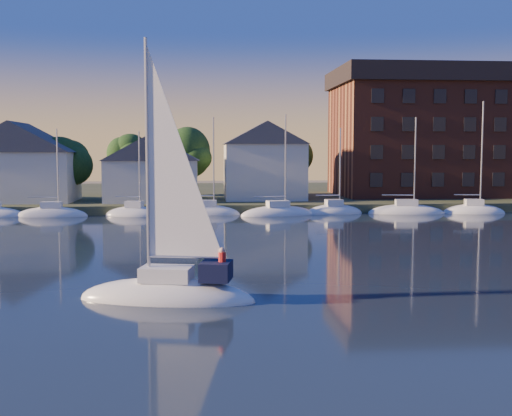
{
  "coord_description": "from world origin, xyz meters",
  "views": [
    {
      "loc": [
        -0.13,
        -22.21,
        7.27
      ],
      "look_at": [
        3.72,
        22.0,
        3.24
      ],
      "focal_mm": 45.0,
      "sensor_mm": 36.0,
      "label": 1
    }
  ],
  "objects": [
    {
      "name": "condo_block",
      "position": [
        34.0,
        64.95,
        9.79
      ],
      "size": [
        31.0,
        17.0,
        17.4
      ],
      "color": "brown",
      "rests_on": "shoreline_land"
    },
    {
      "name": "hero_sailboat",
      "position": [
        -1.65,
        8.56,
        0.58
      ],
      "size": [
        9.08,
        4.54,
        13.64
      ],
      "rotation": [
        0.0,
        0.0,
        2.93
      ],
      "color": "white",
      "rests_on": "ground"
    },
    {
      "name": "tree_line",
      "position": [
        2.0,
        63.0,
        7.18
      ],
      "size": [
        93.4,
        5.4,
        8.9
      ],
      "color": "#382519",
      "rests_on": "shoreline_land"
    },
    {
      "name": "shoreline_land",
      "position": [
        0.0,
        75.0,
        0.0
      ],
      "size": [
        160.0,
        50.0,
        2.0
      ],
      "primitive_type": "cube",
      "color": "#354025",
      "rests_on": "ground"
    },
    {
      "name": "wooden_dock",
      "position": [
        0.0,
        52.0,
        0.0
      ],
      "size": [
        120.0,
        3.0,
        1.0
      ],
      "primitive_type": "cube",
      "color": "brown",
      "rests_on": "ground"
    },
    {
      "name": "ground",
      "position": [
        0.0,
        0.0,
        0.0
      ],
      "size": [
        260.0,
        260.0,
        0.0
      ],
      "primitive_type": "plane",
      "color": "black",
      "rests_on": "ground"
    },
    {
      "name": "clubhouse_centre",
      "position": [
        -6.0,
        57.0,
        5.13
      ],
      "size": [
        11.55,
        8.4,
        8.08
      ],
      "color": "silver",
      "rests_on": "shoreline_land"
    },
    {
      "name": "moored_fleet",
      "position": [
        -4.0,
        49.0,
        0.1
      ],
      "size": [
        79.5,
        2.4,
        12.05
      ],
      "color": "white",
      "rests_on": "ground"
    },
    {
      "name": "clubhouse_west",
      "position": [
        -22.0,
        58.0,
        5.93
      ],
      "size": [
        13.65,
        9.45,
        9.64
      ],
      "color": "silver",
      "rests_on": "shoreline_land"
    },
    {
      "name": "clubhouse_east",
      "position": [
        8.0,
        59.0,
        6.0
      ],
      "size": [
        10.5,
        8.4,
        9.8
      ],
      "color": "silver",
      "rests_on": "shoreline_land"
    }
  ]
}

